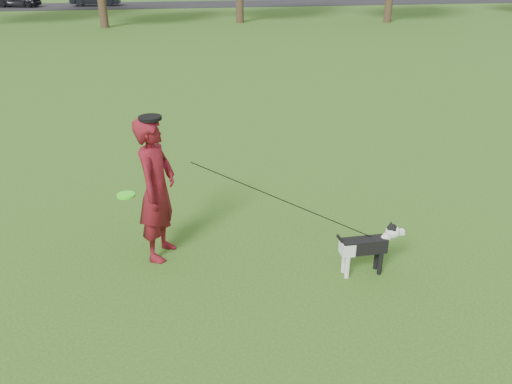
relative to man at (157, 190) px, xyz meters
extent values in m
plane|color=#285116|center=(1.08, -0.45, -0.97)|extent=(120.00, 120.00, 0.00)
cube|color=black|center=(1.08, 39.55, -0.96)|extent=(120.00, 7.00, 0.02)
imported|color=#570D0C|center=(0.00, 0.00, 0.00)|extent=(0.70, 0.83, 1.94)
cube|color=black|center=(2.50, -0.92, -0.56)|extent=(0.58, 0.18, 0.19)
cube|color=white|center=(2.29, -0.92, -0.57)|extent=(0.16, 0.18, 0.17)
cylinder|color=white|center=(2.29, -0.99, -0.81)|extent=(0.06, 0.06, 0.31)
cylinder|color=white|center=(2.29, -0.86, -0.81)|extent=(0.06, 0.06, 0.31)
cylinder|color=black|center=(2.72, -0.99, -0.81)|extent=(0.06, 0.06, 0.31)
cylinder|color=black|center=(2.72, -0.86, -0.81)|extent=(0.06, 0.06, 0.31)
cylinder|color=white|center=(2.76, -0.92, -0.51)|extent=(0.19, 0.12, 0.20)
sphere|color=white|center=(2.87, -0.92, -0.40)|extent=(0.18, 0.18, 0.18)
sphere|color=black|center=(2.86, -0.92, -0.36)|extent=(0.14, 0.14, 0.14)
cube|color=white|center=(2.96, -0.92, -0.41)|extent=(0.12, 0.07, 0.06)
sphere|color=black|center=(3.02, -0.92, -0.41)|extent=(0.04, 0.04, 0.04)
cone|color=black|center=(2.86, -0.97, -0.31)|extent=(0.06, 0.06, 0.07)
cone|color=black|center=(2.86, -0.88, -0.31)|extent=(0.06, 0.06, 0.07)
cylinder|color=black|center=(2.23, -0.92, -0.49)|extent=(0.20, 0.04, 0.26)
cylinder|color=black|center=(2.71, -0.92, -0.50)|extent=(0.13, 0.13, 0.02)
cylinder|color=#42FF20|center=(-0.38, -0.12, 0.01)|extent=(0.23, 0.23, 0.02)
cylinder|color=black|center=(0.00, 0.00, 0.95)|extent=(0.28, 0.28, 0.04)
camera|label=1|loc=(0.21, -5.94, 2.71)|focal=35.00mm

